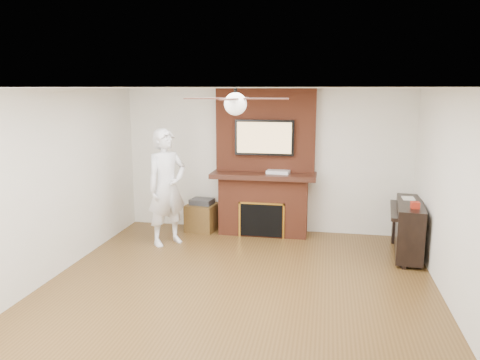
% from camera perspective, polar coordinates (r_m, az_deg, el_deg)
% --- Properties ---
extents(room_shell, '(5.36, 5.86, 2.86)m').
position_cam_1_polar(room_shell, '(5.56, -0.54, -1.83)').
color(room_shell, '#523718').
rests_on(room_shell, ground).
extents(fireplace, '(1.78, 0.64, 2.50)m').
position_cam_1_polar(fireplace, '(8.07, 2.97, 0.38)').
color(fireplace, brown).
rests_on(fireplace, ground).
extents(tv, '(1.00, 0.08, 0.60)m').
position_cam_1_polar(tv, '(7.93, 2.98, 5.19)').
color(tv, black).
rests_on(tv, fireplace).
extents(ceiling_fan, '(1.21, 1.21, 0.31)m').
position_cam_1_polar(ceiling_fan, '(5.42, -0.56, 9.38)').
color(ceiling_fan, black).
rests_on(ceiling_fan, room_shell).
extents(person, '(0.80, 0.82, 1.88)m').
position_cam_1_polar(person, '(7.57, -8.91, -0.89)').
color(person, white).
rests_on(person, ground).
extents(side_table, '(0.57, 0.57, 0.57)m').
position_cam_1_polar(side_table, '(8.39, -4.63, -4.37)').
color(side_table, '#4E3516').
rests_on(side_table, ground).
extents(piano, '(0.60, 1.30, 0.92)m').
position_cam_1_polar(piano, '(7.50, 19.87, -5.44)').
color(piano, black).
rests_on(piano, ground).
extents(cable_box, '(0.40, 0.26, 0.05)m').
position_cam_1_polar(cable_box, '(7.93, 4.67, 0.98)').
color(cable_box, silver).
rests_on(cable_box, fireplace).
extents(candle_orange, '(0.07, 0.07, 0.11)m').
position_cam_1_polar(candle_orange, '(8.14, 2.12, -6.37)').
color(candle_orange, gold).
rests_on(candle_orange, ground).
extents(candle_green, '(0.08, 0.08, 0.10)m').
position_cam_1_polar(candle_green, '(8.07, 2.97, -6.56)').
color(candle_green, '#4B752E').
rests_on(candle_green, ground).
extents(candle_cream, '(0.07, 0.07, 0.10)m').
position_cam_1_polar(candle_cream, '(8.12, 3.66, -6.45)').
color(candle_cream, beige).
rests_on(candle_cream, ground).
extents(candle_blue, '(0.06, 0.06, 0.07)m').
position_cam_1_polar(candle_blue, '(8.04, 4.27, -6.76)').
color(candle_blue, teal).
rests_on(candle_blue, ground).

